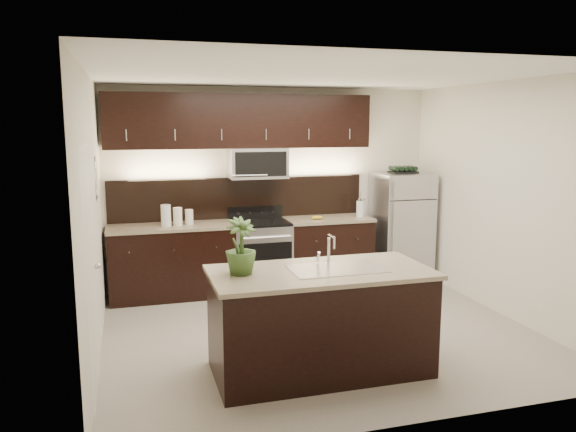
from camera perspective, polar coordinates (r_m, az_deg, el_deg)
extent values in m
plane|color=gray|center=(6.21, 3.13, -11.58)|extent=(4.50, 4.50, 0.00)
cube|color=beige|center=(7.77, -1.62, 2.95)|extent=(4.50, 0.02, 2.70)
cube|color=beige|center=(4.06, 12.58, -3.21)|extent=(4.50, 0.02, 2.70)
cube|color=beige|center=(5.55, -19.25, -0.16)|extent=(0.02, 4.00, 2.70)
cube|color=beige|center=(6.93, 21.10, 1.54)|extent=(0.02, 4.00, 2.70)
cube|color=white|center=(5.82, 3.37, 14.10)|extent=(4.50, 4.00, 0.02)
cube|color=silver|center=(4.84, -19.29, -5.63)|extent=(0.04, 0.80, 2.02)
sphere|color=silver|center=(5.15, -18.76, -4.83)|extent=(0.06, 0.06, 0.06)
cube|color=black|center=(6.26, -18.92, 3.65)|extent=(0.01, 0.32, 0.46)
cube|color=white|center=(6.26, -18.89, 3.66)|extent=(0.00, 0.24, 0.36)
cube|color=black|center=(7.40, -11.69, -4.66)|extent=(1.57, 0.62, 0.90)
cube|color=black|center=(7.83, 4.03, -3.70)|extent=(1.16, 0.62, 0.90)
cube|color=#B2B2B7|center=(7.57, -2.84, -4.16)|extent=(0.76, 0.62, 0.90)
cube|color=black|center=(7.47, -2.87, -0.69)|extent=(0.76, 0.60, 0.03)
cube|color=tan|center=(7.30, -11.81, -1.08)|extent=(1.59, 0.65, 0.04)
cube|color=tan|center=(7.74, 4.07, -0.31)|extent=(1.18, 0.65, 0.04)
cube|color=black|center=(7.67, -4.88, 1.85)|extent=(3.49, 0.02, 0.56)
cube|color=#B2B2B7|center=(7.48, -3.11, 5.38)|extent=(0.76, 0.40, 0.40)
cube|color=black|center=(7.45, -4.77, 9.58)|extent=(3.49, 0.33, 0.70)
cube|color=black|center=(5.13, 3.28, -10.80)|extent=(1.90, 0.90, 0.90)
cube|color=tan|center=(4.99, 3.33, -5.72)|extent=(1.96, 0.96, 0.04)
cube|color=silver|center=(5.04, 4.95, -5.31)|extent=(0.84, 0.50, 0.01)
cylinder|color=silver|center=(5.20, 4.14, -3.53)|extent=(0.03, 0.03, 0.24)
cylinder|color=silver|center=(5.10, 4.43, -2.06)|extent=(0.02, 0.14, 0.02)
cylinder|color=silver|center=(5.05, 4.70, -2.76)|extent=(0.02, 0.02, 0.10)
cube|color=#B2B2B7|center=(8.15, 11.42, -1.09)|extent=(0.74, 0.67, 1.53)
cube|color=black|center=(8.05, 11.60, 4.38)|extent=(0.38, 0.23, 0.03)
cylinder|color=black|center=(7.98, 10.69, 4.70)|extent=(0.06, 0.22, 0.06)
cylinder|color=black|center=(8.01, 11.15, 4.71)|extent=(0.06, 0.22, 0.06)
cylinder|color=black|center=(8.04, 11.61, 4.71)|extent=(0.06, 0.22, 0.06)
cylinder|color=black|center=(8.08, 12.07, 4.71)|extent=(0.06, 0.22, 0.06)
cylinder|color=black|center=(8.11, 12.52, 4.72)|extent=(0.06, 0.22, 0.06)
imported|color=#314C1E|center=(4.82, -4.83, -3.07)|extent=(0.35, 0.35, 0.49)
cylinder|color=silver|center=(7.22, -12.29, 0.05)|extent=(0.13, 0.13, 0.27)
cylinder|color=silver|center=(7.25, -11.14, -0.05)|extent=(0.11, 0.11, 0.23)
cylinder|color=silver|center=(7.29, -10.01, -0.10)|extent=(0.10, 0.10, 0.19)
cylinder|color=silver|center=(7.84, 7.36, 0.74)|extent=(0.11, 0.11, 0.22)
cylinder|color=silver|center=(7.82, 7.38, 1.63)|extent=(0.12, 0.12, 0.02)
cylinder|color=silver|center=(7.82, 7.39, 2.04)|extent=(0.01, 0.01, 0.09)
ellipsoid|color=gold|center=(7.58, 2.61, -0.16)|extent=(0.16, 0.12, 0.05)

